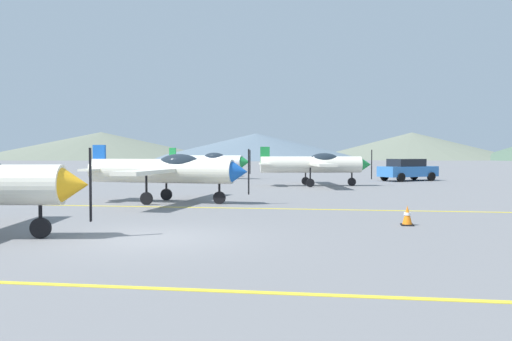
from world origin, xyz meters
TOP-DOWN VIEW (x-y plane):
  - ground_plane at (0.00, 0.00)m, footprint 400.00×400.00m
  - apron_line_near at (0.00, -4.63)m, footprint 80.00×0.16m
  - apron_line_far at (0.00, 7.24)m, footprint 80.00×0.16m
  - airplane_mid at (-2.45, 8.94)m, footprint 7.15×8.22m
  - airplane_far at (3.39, 20.66)m, footprint 7.19×8.21m
  - airplane_back at (-5.40, 28.62)m, footprint 7.19×8.21m
  - car_sedan at (9.92, 27.48)m, footprint 4.57×3.89m
  - traffic_cone_side at (6.68, 3.35)m, footprint 0.36×0.36m
  - hill_left at (-63.41, 135.62)m, footprint 71.83×71.83m
  - hill_centerleft at (-16.17, 128.63)m, footprint 59.13×59.13m
  - hill_centerright at (26.51, 142.25)m, footprint 58.05×58.05m

SIDE VIEW (x-z plane):
  - ground_plane at x=0.00m, z-range 0.00..0.00m
  - apron_line_near at x=0.00m, z-range 0.00..0.01m
  - apron_line_far at x=0.00m, z-range 0.00..0.01m
  - traffic_cone_side at x=6.68m, z-range -0.01..0.58m
  - car_sedan at x=9.92m, z-range 0.03..1.65m
  - airplane_mid at x=-2.45m, z-range 0.16..2.61m
  - airplane_far at x=3.39m, z-range 0.16..2.61m
  - airplane_back at x=-5.40m, z-range 0.16..2.61m
  - hill_centerleft at x=-16.17m, z-range 0.00..6.95m
  - hill_centerright at x=26.51m, z-range 0.00..7.47m
  - hill_left at x=-63.41m, z-range 0.00..7.79m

